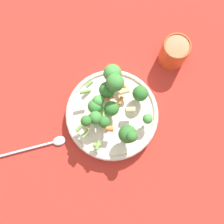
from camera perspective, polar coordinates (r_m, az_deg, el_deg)
ground_plane at (r=0.75m, az=0.00°, el=-0.97°), size 3.00×3.00×0.00m
bowl at (r=0.73m, az=0.00°, el=-0.61°), size 0.26×0.26×0.04m
pasta_salad at (r=0.67m, az=0.41°, el=2.05°), size 0.20×0.21×0.10m
cup at (r=0.79m, az=13.38°, el=12.60°), size 0.08×0.08×0.09m
spoon at (r=0.76m, az=-14.58°, el=-6.91°), size 0.03×0.19×0.01m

